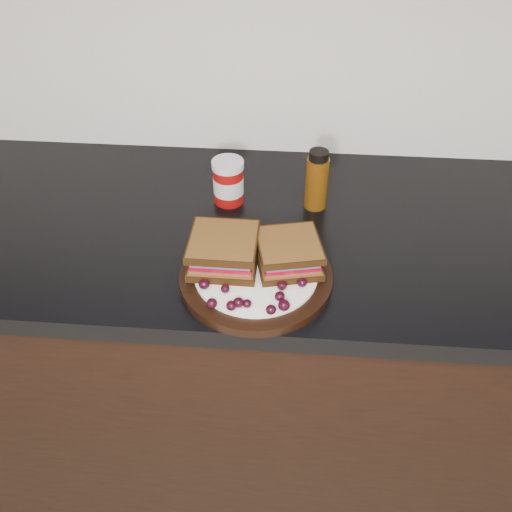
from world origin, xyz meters
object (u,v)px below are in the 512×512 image
at_px(condiment_jar, 228,182).
at_px(sandwich_left, 224,251).
at_px(plate, 256,277).
at_px(oil_bottle, 317,179).

bearing_deg(condiment_jar, sandwich_left, -85.44).
height_order(plate, condiment_jar, condiment_jar).
relative_size(sandwich_left, oil_bottle, 0.93).
bearing_deg(sandwich_left, oil_bottle, 54.02).
distance_m(plate, oil_bottle, 0.27).
relative_size(plate, oil_bottle, 2.10).
relative_size(sandwich_left, condiment_jar, 1.24).
height_order(sandwich_left, condiment_jar, condiment_jar).
xyz_separation_m(plate, oil_bottle, (0.11, 0.25, 0.06)).
height_order(condiment_jar, oil_bottle, oil_bottle).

